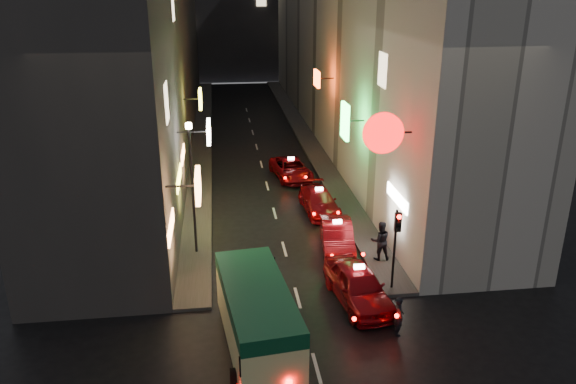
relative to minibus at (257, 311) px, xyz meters
name	(u,v)px	position (x,y,z in m)	size (l,w,h in m)	color
building_left	(146,26)	(-6.11, 28.80, 7.39)	(7.68, 52.00, 18.00)	#34312F
building_right	(352,24)	(9.89, 28.80, 7.39)	(8.06, 52.00, 18.00)	beige
sidewalk_left	(202,138)	(-2.36, 28.80, -1.53)	(1.50, 52.00, 0.15)	#494643
sidewalk_right	(304,134)	(6.14, 28.80, -1.53)	(1.50, 52.00, 0.15)	#494643
minibus	(257,311)	(0.00, 0.00, 0.00)	(2.73, 6.13, 2.55)	#F4F298
taxi_near	(358,283)	(4.25, 2.68, -0.72)	(3.03, 5.81, 1.93)	maroon
taxi_second	(337,234)	(4.40, 7.48, -0.82)	(2.60, 5.18, 1.75)	maroon
taxi_third	(319,199)	(4.40, 12.28, -0.88)	(2.17, 4.70, 1.63)	maroon
taxi_far	(291,167)	(3.60, 18.16, -0.88)	(2.57, 4.84, 1.63)	maroon
pedestrian_crossing	(399,313)	(5.19, 0.38, -0.74)	(0.57, 0.37, 1.74)	black
pedestrian_sidewalk	(380,238)	(6.08, 5.95, -0.41)	(0.79, 0.49, 2.10)	black
traffic_light	(397,233)	(5.89, 3.28, 1.08)	(0.26, 0.43, 3.50)	black
lamp_post	(192,180)	(-2.31, 7.80, 2.12)	(0.28, 0.28, 6.22)	black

